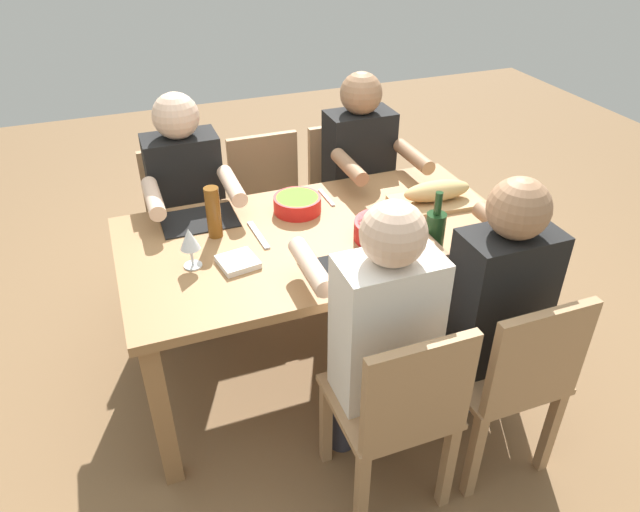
# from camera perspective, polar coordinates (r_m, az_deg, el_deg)

# --- Properties ---
(ground_plane) EXTENTS (8.00, 8.00, 0.00)m
(ground_plane) POSITION_cam_1_polar(r_m,az_deg,el_deg) (2.91, 0.00, -10.42)
(ground_plane) COLOR brown
(dining_table) EXTENTS (1.64, 0.90, 0.74)m
(dining_table) POSITION_cam_1_polar(r_m,az_deg,el_deg) (2.50, 0.00, 0.40)
(dining_table) COLOR #9E7044
(dining_table) RESTS_ON ground_plane
(chair_near_right) EXTENTS (0.40, 0.40, 0.85)m
(chair_near_right) POSITION_cam_1_polar(r_m,az_deg,el_deg) (2.28, 18.07, -10.90)
(chair_near_right) COLOR #A87F56
(chair_near_right) RESTS_ON ground_plane
(diner_near_right) EXTENTS (0.41, 0.53, 1.20)m
(diner_near_right) POSITION_cam_1_polar(r_m,az_deg,el_deg) (2.25, 16.30, -4.00)
(diner_near_right) COLOR #2D2D38
(diner_near_right) RESTS_ON ground_plane
(chair_far_left) EXTENTS (0.40, 0.40, 0.85)m
(chair_far_left) POSITION_cam_1_polar(r_m,az_deg,el_deg) (3.15, -12.75, 3.38)
(chair_far_left) COLOR #A87F56
(chair_far_left) RESTS_ON ground_plane
(diner_far_left) EXTENTS (0.41, 0.53, 1.20)m
(diner_far_left) POSITION_cam_1_polar(r_m,az_deg,el_deg) (2.89, -12.65, 5.39)
(diner_far_left) COLOR #2D2D38
(diner_far_left) RESTS_ON ground_plane
(chair_far_right) EXTENTS (0.40, 0.40, 0.85)m
(chair_far_right) POSITION_cam_1_polar(r_m,az_deg,el_deg) (3.35, 2.61, 6.16)
(chair_far_right) COLOR #A87F56
(chair_far_right) RESTS_ON ground_plane
(diner_far_right) EXTENTS (0.41, 0.53, 1.20)m
(diner_far_right) POSITION_cam_1_polar(r_m,az_deg,el_deg) (3.11, 4.04, 8.24)
(diner_far_right) COLOR #2D2D38
(diner_far_right) RESTS_ON ground_plane
(chair_far_center) EXTENTS (0.40, 0.40, 0.85)m
(chair_far_center) POSITION_cam_1_polar(r_m,az_deg,el_deg) (3.22, -4.84, 4.86)
(chair_far_center) COLOR #A87F56
(chair_far_center) RESTS_ON ground_plane
(chair_near_center) EXTENTS (0.40, 0.40, 0.85)m
(chair_near_center) POSITION_cam_1_polar(r_m,az_deg,el_deg) (2.08, 7.74, -14.43)
(chair_near_center) COLOR #A87F56
(chair_near_center) RESTS_ON ground_plane
(diner_near_center) EXTENTS (0.41, 0.53, 1.20)m
(diner_near_center) POSITION_cam_1_polar(r_m,az_deg,el_deg) (2.04, 5.83, -6.85)
(diner_near_center) COLOR #2D2D38
(diner_near_center) RESTS_ON ground_plane
(serving_bowl_salad) EXTENTS (0.21, 0.21, 0.07)m
(serving_bowl_salad) POSITION_cam_1_polar(r_m,az_deg,el_deg) (2.61, -2.21, 5.15)
(serving_bowl_salad) COLOR red
(serving_bowl_salad) RESTS_ON dining_table
(serving_bowl_fruit) EXTENTS (0.24, 0.24, 0.08)m
(serving_bowl_fruit) POSITION_cam_1_polar(r_m,az_deg,el_deg) (2.42, 6.16, 2.64)
(serving_bowl_fruit) COLOR red
(serving_bowl_fruit) RESTS_ON dining_table
(cutting_board) EXTENTS (0.41, 0.24, 0.02)m
(cutting_board) POSITION_cam_1_polar(r_m,az_deg,el_deg) (2.73, 11.15, 5.19)
(cutting_board) COLOR tan
(cutting_board) RESTS_ON dining_table
(bread_loaf) EXTENTS (0.33, 0.13, 0.09)m
(bread_loaf) POSITION_cam_1_polar(r_m,az_deg,el_deg) (2.71, 11.27, 6.22)
(bread_loaf) COLOR tan
(bread_loaf) RESTS_ON cutting_board
(wine_bottle) EXTENTS (0.08, 0.08, 0.29)m
(wine_bottle) POSITION_cam_1_polar(r_m,az_deg,el_deg) (2.28, 11.02, 2.00)
(wine_bottle) COLOR #193819
(wine_bottle) RESTS_ON dining_table
(beer_bottle) EXTENTS (0.06, 0.06, 0.22)m
(beer_bottle) POSITION_cam_1_polar(r_m,az_deg,el_deg) (2.43, -10.29, 4.18)
(beer_bottle) COLOR brown
(beer_bottle) RESTS_ON dining_table
(wine_glass) EXTENTS (0.08, 0.08, 0.17)m
(wine_glass) POSITION_cam_1_polar(r_m,az_deg,el_deg) (2.24, -12.53, 1.49)
(wine_glass) COLOR silver
(wine_glass) RESTS_ON dining_table
(placemat_far_left) EXTENTS (0.32, 0.23, 0.01)m
(placemat_far_left) POSITION_cam_1_polar(r_m,az_deg,el_deg) (2.60, -11.64, 3.44)
(placemat_far_left) COLOR black
(placemat_far_left) RESTS_ON dining_table
(fork_far_center) EXTENTS (0.02, 0.17, 0.01)m
(fork_far_center) POSITION_cam_1_polar(r_m,az_deg,el_deg) (2.73, 0.63, 5.69)
(fork_far_center) COLOR silver
(fork_far_center) RESTS_ON dining_table
(placemat_near_center) EXTENTS (0.32, 0.23, 0.01)m
(placemat_near_center) POSITION_cam_1_polar(r_m,az_deg,el_deg) (2.23, 2.61, -1.35)
(placemat_near_center) COLOR black
(placemat_near_center) RESTS_ON dining_table
(carving_knife) EXTENTS (0.04, 0.23, 0.01)m
(carving_knife) POSITION_cam_1_polar(r_m,az_deg,el_deg) (2.45, -5.99, 2.05)
(carving_knife) COLOR silver
(carving_knife) RESTS_ON dining_table
(napkin_stack) EXTENTS (0.16, 0.16, 0.02)m
(napkin_stack) POSITION_cam_1_polar(r_m,az_deg,el_deg) (2.28, -7.95, -0.57)
(napkin_stack) COLOR white
(napkin_stack) RESTS_ON dining_table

